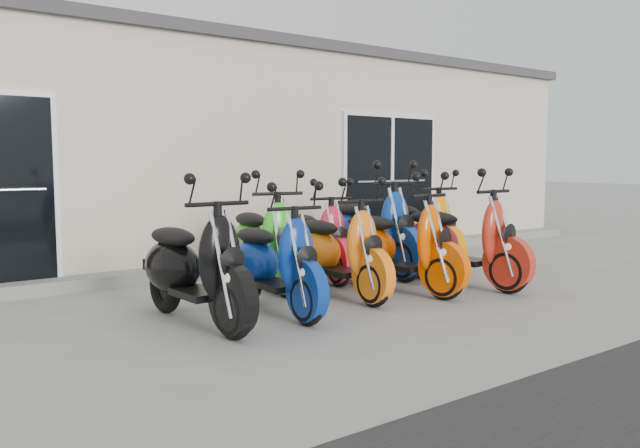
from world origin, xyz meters
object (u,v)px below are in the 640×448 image
Objects in this scene: scooter_back_green at (263,229)px; scooter_front_orange_a at (338,237)px; scooter_back_yellow at (419,218)px; scooter_front_red at (461,227)px; scooter_front_black at (194,249)px; scooter_front_orange_b at (397,232)px; scooter_back_red at (316,228)px; scooter_front_blue at (274,247)px; scooter_back_blue at (371,218)px.

scooter_front_orange_a is at bearing -58.43° from scooter_back_green.
scooter_front_red is at bearing -107.21° from scooter_back_yellow.
scooter_front_black is 1.00× the size of scooter_back_green.
scooter_front_orange_b is 0.97× the size of scooter_front_red.
scooter_front_orange_b reaches higher than scooter_back_red.
scooter_front_orange_b is (2.55, 0.01, -0.01)m from scooter_front_black.
scooter_front_blue is at bearing -152.17° from scooter_back_yellow.
scooter_back_yellow is (1.49, 1.14, 0.00)m from scooter_front_orange_b.
scooter_back_green reaches higher than scooter_back_red.
scooter_front_red is at bearing -6.89° from scooter_front_black.
scooter_back_yellow is (2.63, 0.01, -0.01)m from scooter_back_green.
scooter_back_blue is at bearing -2.22° from scooter_back_red.
scooter_front_orange_a is at bearing 15.30° from scooter_front_blue.
scooter_front_red is (2.59, -0.14, 0.06)m from scooter_front_blue.
scooter_front_orange_a is 2.42m from scooter_back_yellow.
scooter_front_black is 2.56m from scooter_back_red.
scooter_back_green is at bearing -166.80° from scooter_back_red.
scooter_back_yellow is at bearing 8.51° from scooter_back_green.
scooter_front_black is 1.01× the size of scooter_front_orange_b.
scooter_back_blue is at bearing -167.50° from scooter_back_yellow.
scooter_back_green is at bearing 141.56° from scooter_front_red.
scooter_back_green reaches higher than scooter_back_yellow.
scooter_back_red is 0.93× the size of scooter_back_yellow.
scooter_back_red is (0.43, 1.02, -0.02)m from scooter_front_orange_a.
scooter_front_orange_b is 1.17m from scooter_back_blue.
scooter_front_orange_a is 0.88× the size of scooter_back_blue.
scooter_front_black is at bearing -143.63° from scooter_back_red.
scooter_front_red reaches higher than scooter_back_green.
scooter_back_blue is at bearing 101.26° from scooter_front_red.
scooter_front_blue is (0.84, -0.03, -0.05)m from scooter_front_black.
scooter_front_black is 4.21m from scooter_back_yellow.
scooter_front_orange_a is 1.52m from scooter_back_blue.
scooter_front_black is 2.55m from scooter_front_orange_b.
scooter_front_red is at bearing -20.21° from scooter_front_orange_b.
scooter_back_red is at bearing 43.91° from scooter_front_blue.
scooter_front_red is (3.44, -0.17, 0.01)m from scooter_front_black.
scooter_back_red is (0.83, 0.07, -0.05)m from scooter_back_green.
scooter_front_red is 1.29m from scooter_back_blue.
scooter_front_black reaches higher than scooter_back_red.
scooter_front_orange_b is at bearing 162.96° from scooter_front_red.
scooter_back_blue is at bearing 55.56° from scooter_front_orange_b.
scooter_back_blue is at bearing 28.75° from scooter_front_blue.
scooter_front_black is 0.98× the size of scooter_front_red.
scooter_back_yellow is at bearing 6.04° from scooter_back_red.
scooter_back_blue reaches higher than scooter_front_red.
scooter_front_blue is 0.98× the size of scooter_front_orange_a.
scooter_back_blue reaches higher than scooter_front_blue.
scooter_back_red is (-0.30, 1.20, -0.04)m from scooter_front_orange_b.
scooter_front_black is at bearing -179.50° from scooter_front_blue.
scooter_front_orange_a is at bearing 2.00° from scooter_front_black.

